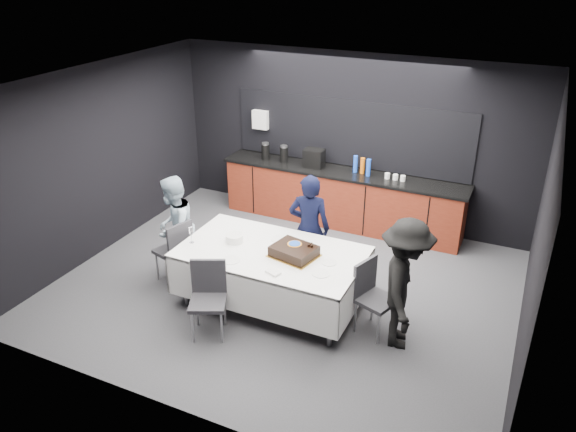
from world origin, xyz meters
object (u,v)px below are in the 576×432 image
Objects in this scene: party_table at (271,260)px; cake_assembly at (294,251)px; person_center at (309,228)px; chair_near at (208,293)px; champagne_flute at (191,232)px; plate_stack at (234,238)px; person_right at (404,284)px; chair_right at (372,292)px; chair_left at (176,247)px; person_left at (174,228)px.

party_table is 3.68× the size of cake_assembly.
chair_near is at bearing 56.23° from person_center.
party_table is 1.10m from champagne_flute.
person_right is at bearing -2.82° from plate_stack.
party_table is 10.13× the size of plate_stack.
party_table is 2.51× the size of chair_right.
party_table is 2.51× the size of chair_left.
person_center is 1.86m from person_left.
chair_near is (-0.43, -0.83, -0.11)m from party_table.
person_center is 1.77m from person_right.
cake_assembly is at bearing 2.41° from chair_left.
person_left reaches higher than chair_right.
chair_near is (0.61, -0.60, -0.40)m from champagne_flute.
plate_stack reaches higher than party_table.
plate_stack is 0.25× the size of chair_left.
chair_right and chair_near have the same top height.
party_table is 10.36× the size of champagne_flute.
person_center is at bearing 99.24° from cake_assembly.
person_right is at bearing -2.95° from party_table.
person_center is at bearing 76.56° from party_table.
chair_near reaches higher than plate_stack.
chair_left is at bearing 156.77° from champagne_flute.
champagne_flute is at bearing -167.15° from party_table.
person_center is at bearing 47.49° from person_right.
chair_near is at bearing -117.11° from party_table.
person_left is at bearing 74.19° from person_right.
champagne_flute is at bearing -170.02° from cake_assembly.
person_left reaches higher than party_table.
chair_left is 0.59× the size of person_center.
chair_left is (-1.42, -0.07, -0.11)m from party_table.
chair_right is 0.49m from person_right.
plate_stack is 0.15× the size of person_center.
person_left is (-0.99, 0.05, -0.09)m from plate_stack.
person_right is at bearing 137.46° from person_center.
champagne_flute is at bearing 80.10° from person_right.
plate_stack is 0.93m from chair_left.
champagne_flute is 2.41m from chair_right.
champagne_flute reaches higher than cake_assembly.
chair_near is 0.58× the size of person_right.
person_right reaches higher than chair_right.
person_left reaches higher than plate_stack.
person_center reaches higher than chair_left.
person_right reaches higher than champagne_flute.
plate_stack is 1.02× the size of champagne_flute.
person_right reaches higher than chair_near.
party_table is 1.49× the size of person_center.
party_table is 2.51× the size of chair_near.
plate_stack is 1.06m from person_center.
chair_left reaches higher than plate_stack.
person_center is (1.22, 1.02, -0.16)m from champagne_flute.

